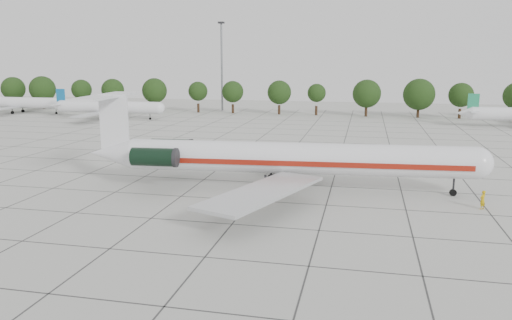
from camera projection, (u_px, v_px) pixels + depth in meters
The scene contains 8 objects.
ground at pixel (251, 201), 53.58m from camera, with size 260.00×260.00×0.00m, color beige.
apron_joints at pixel (276, 171), 67.94m from camera, with size 170.00×170.00×0.02m, color #383838.
main_airliner at pixel (274, 157), 57.35m from camera, with size 46.38×36.36×10.87m.
ground_crew at pixel (483, 200), 50.32m from camera, with size 0.71×0.47×1.95m, color #C19B0B.
bg_airliner_a at pixel (19, 103), 139.62m from camera, with size 28.24×27.20×7.40m.
bg_airliner_b at pixel (108, 107), 126.71m from camera, with size 28.24×27.20×7.40m.
tree_line at pixel (279, 92), 136.21m from camera, with size 249.86×8.44×10.22m.
floodlight_mast at pixel (222, 61), 145.12m from camera, with size 1.60×1.60×25.45m.
Camera 1 is at (11.59, -50.33, 14.93)m, focal length 35.00 mm.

